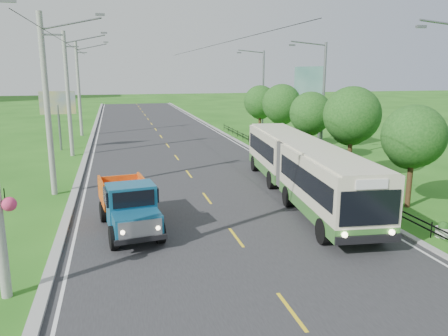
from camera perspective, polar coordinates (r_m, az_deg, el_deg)
name	(u,v)px	position (r m, az deg, el deg)	size (l,w,h in m)	color
ground	(236,238)	(18.73, 1.60, -9.10)	(240.00, 240.00, 0.00)	#215C15
road	(173,153)	(37.69, -6.63, 1.93)	(14.00, 120.00, 0.02)	#28282B
curb_left	(86,156)	(37.46, -17.62, 1.45)	(0.40, 120.00, 0.15)	#9E9E99
curb_right	(253,149)	(39.23, 3.78, 2.46)	(0.30, 120.00, 0.10)	#9E9E99
edge_line_left	(93,157)	(37.44, -16.77, 1.42)	(0.12, 120.00, 0.00)	silver
edge_line_right	(247,150)	(39.08, 3.08, 2.39)	(0.12, 120.00, 0.00)	silver
centre_dash	(236,237)	(18.72, 1.60, -9.04)	(0.12, 2.20, 0.00)	yellow
railing_right	(287,159)	(33.93, 8.25, 1.20)	(0.04, 40.00, 0.60)	black
pole_near	(48,105)	(26.05, -22.03, 7.66)	(3.51, 0.32, 10.00)	gray
pole_mid	(68,94)	(37.96, -19.66, 9.10)	(3.51, 0.32, 10.00)	gray
pole_far	(79,88)	(49.91, -18.41, 9.85)	(3.51, 0.32, 10.00)	gray
tree_second	(412,139)	(24.11, 23.40, 3.44)	(3.18, 3.26, 5.30)	#382314
tree_third	(351,118)	(29.00, 16.31, 6.28)	(3.60, 3.62, 6.00)	#382314
tree_fourth	(310,115)	(34.32, 11.23, 6.77)	(3.24, 3.31, 5.40)	#382314
tree_fifth	(282,106)	(39.79, 7.55, 8.05)	(3.48, 3.52, 5.80)	#382314
tree_back	(260,103)	(45.42, 4.74, 8.41)	(3.30, 3.36, 5.50)	#382314
streetlight_mid	(322,98)	(34.44, 12.62, 8.92)	(3.02, 0.20, 9.07)	slate
streetlight_far	(262,90)	(47.36, 4.95, 10.09)	(3.02, 0.20, 9.07)	slate
planter_front	(443,230)	(20.96, 26.71, -7.26)	(0.64, 0.64, 0.67)	silver
planter_near	(347,184)	(27.19, 15.80, -2.03)	(0.64, 0.64, 0.67)	silver
planter_mid	(294,159)	(34.16, 9.19, 1.22)	(0.64, 0.64, 0.67)	silver
planter_far	(261,143)	(41.51, 4.85, 3.33)	(0.64, 0.64, 0.67)	silver
billboard_left	(58,107)	(41.14, -20.88, 7.51)	(3.00, 0.20, 5.20)	slate
billboard_right	(308,89)	(40.53, 10.95, 10.13)	(0.24, 6.00, 7.30)	slate
bus	(302,165)	(24.34, 10.12, 0.43)	(4.27, 16.35, 3.12)	#366E2C
dump_truck	(128,202)	(19.57, -12.37, -4.41)	(2.73, 5.67, 2.29)	#145479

